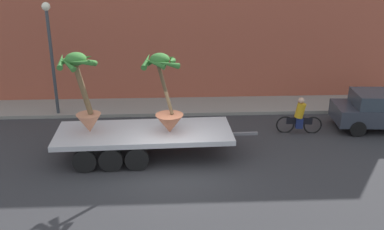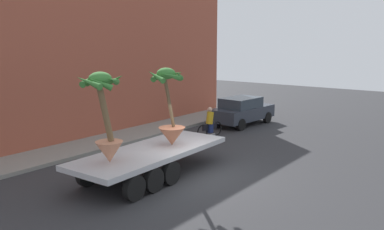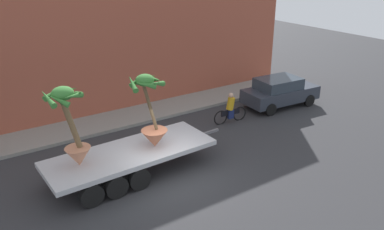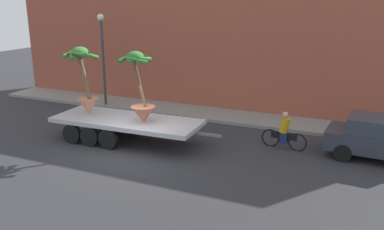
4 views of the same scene
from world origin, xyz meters
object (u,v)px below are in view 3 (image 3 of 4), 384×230
Objects in this scene: parked_car at (280,91)px; potted_palm_middle at (72,129)px; cyclist at (230,109)px; flatbed_trailer at (124,158)px; potted_palm_rear at (151,118)px.

potted_palm_middle is at bearing -169.89° from parked_car.
parked_car reaches higher than cyclist.
potted_palm_rear is (1.07, -0.17, 1.39)m from flatbed_trailer.
parked_car is (8.90, 2.26, -1.34)m from potted_palm_rear.
parked_car is at bearing 11.81° from flatbed_trailer.
flatbed_trailer is 1.71× the size of parked_car.
potted_palm_rear is at bearing -9.16° from flatbed_trailer.
flatbed_trailer is 2.54× the size of potted_palm_middle.
cyclist is (6.39, 1.81, -0.10)m from flatbed_trailer.
potted_palm_middle is at bearing -167.41° from cyclist.
cyclist reaches higher than flatbed_trailer.
potted_palm_middle is (-1.75, -0.00, 1.59)m from flatbed_trailer.
potted_palm_rear is 1.54× the size of cyclist.
potted_palm_middle reaches higher than potted_palm_rear.
parked_car is at bearing 14.24° from potted_palm_rear.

